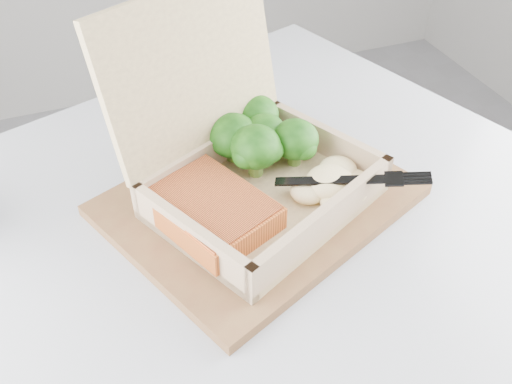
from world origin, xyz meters
name	(u,v)px	position (x,y,z in m)	size (l,w,h in m)	color
cafe_table	(269,342)	(0.63, 0.46, 0.53)	(0.94, 0.94, 0.71)	black
serving_tray	(259,200)	(0.64, 0.52, 0.72)	(0.31, 0.25, 0.01)	brown
takeout_container	(241,152)	(0.62, 0.54, 0.77)	(0.29, 0.29, 0.21)	tan
salmon_fillet	(210,210)	(0.57, 0.49, 0.75)	(0.09, 0.12, 0.03)	orange
broccoli_pile	(265,138)	(0.67, 0.58, 0.76)	(0.13, 0.13, 0.05)	#2E791B
mashed_potatoes	(330,182)	(0.71, 0.49, 0.75)	(0.09, 0.07, 0.03)	beige
plastic_fork	(309,179)	(0.68, 0.49, 0.76)	(0.15, 0.09, 0.02)	black
receipt	(179,123)	(0.59, 0.71, 0.71)	(0.08, 0.14, 0.00)	white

